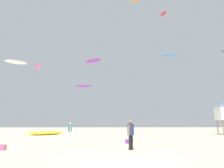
% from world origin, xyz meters
% --- Properties ---
extents(ground_plane, '(120.00, 120.00, 0.00)m').
position_xyz_m(ground_plane, '(0.00, 0.00, 0.00)').
color(ground_plane, beige).
extents(person_foreground, '(0.40, 0.50, 1.78)m').
position_xyz_m(person_foreground, '(0.87, 4.33, 1.04)').
color(person_foreground, black).
rests_on(person_foreground, ground).
extents(person_midground, '(0.36, 0.50, 1.61)m').
position_xyz_m(person_midground, '(-4.01, 11.68, 0.94)').
color(person_midground, silver).
rests_on(person_midground, ground).
extents(kite_grounded_near, '(4.55, 4.63, 0.64)m').
position_xyz_m(kite_grounded_near, '(-8.50, 20.64, 0.29)').
color(kite_grounded_near, yellow).
rests_on(kite_grounded_near, ground).
extents(cooler_box, '(0.56, 0.36, 0.32)m').
position_xyz_m(cooler_box, '(1.13, 8.46, 0.16)').
color(cooler_box, purple).
rests_on(cooler_box, ground).
extents(gear_bag, '(0.56, 0.36, 0.32)m').
position_xyz_m(gear_bag, '(-6.96, 4.33, 0.16)').
color(gear_bag, '#E5598C').
rests_on(gear_bag, ground).
extents(kite_aloft_0, '(1.18, 2.33, 0.40)m').
position_xyz_m(kite_aloft_0, '(10.93, 34.60, 23.79)').
color(kite_aloft_0, red).
extents(kite_aloft_1, '(2.61, 1.65, 0.47)m').
position_xyz_m(kite_aloft_1, '(10.12, 27.96, 13.03)').
color(kite_aloft_1, blue).
extents(kite_aloft_2, '(2.29, 2.65, 0.62)m').
position_xyz_m(kite_aloft_2, '(-13.08, 30.54, 11.44)').
color(kite_aloft_2, '#E5598C').
extents(kite_aloft_5, '(3.75, 3.30, 0.67)m').
position_xyz_m(kite_aloft_5, '(-3.32, 32.58, 13.14)').
color(kite_aloft_5, purple).
extents(kite_aloft_6, '(3.63, 1.32, 0.61)m').
position_xyz_m(kite_aloft_6, '(-5.87, 40.75, 9.52)').
color(kite_aloft_6, purple).
extents(kite_aloft_8, '(4.10, 3.38, 0.73)m').
position_xyz_m(kite_aloft_8, '(-17.82, 32.50, 12.77)').
color(kite_aloft_8, white).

